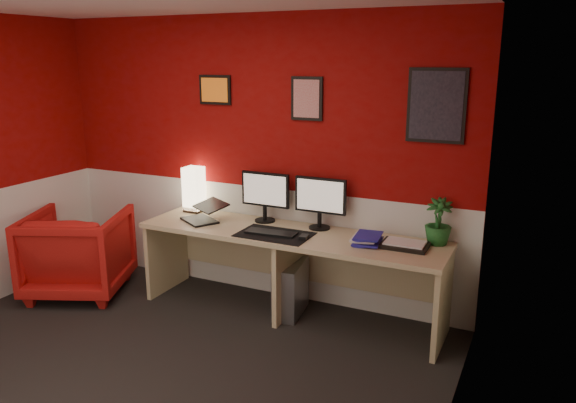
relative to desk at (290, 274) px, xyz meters
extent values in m
cube|color=black|center=(-0.52, -1.41, -0.36)|extent=(4.00, 3.50, 0.01)
cube|color=maroon|center=(-0.52, 0.34, 0.89)|extent=(4.00, 0.01, 2.50)
cube|color=maroon|center=(1.48, -1.41, 0.89)|extent=(0.01, 3.50, 2.50)
cube|color=silver|center=(-0.52, 0.34, 0.14)|extent=(4.00, 0.01, 1.00)
cube|color=silver|center=(1.47, -1.41, 0.14)|extent=(0.01, 3.50, 1.00)
cube|color=tan|center=(0.00, 0.00, 0.00)|extent=(2.60, 0.65, 0.73)
cube|color=#FFE5B2|center=(-1.09, 0.22, 0.56)|extent=(0.16, 0.16, 0.40)
cube|color=black|center=(-0.86, -0.05, 0.47)|extent=(0.40, 0.37, 0.22)
cube|color=black|center=(-0.34, 0.20, 0.66)|extent=(0.45, 0.06, 0.58)
cube|color=black|center=(0.18, 0.21, 0.66)|extent=(0.45, 0.06, 0.58)
cube|color=black|center=(-0.08, -0.11, 0.37)|extent=(0.60, 0.38, 0.01)
cube|color=black|center=(-0.11, -0.11, 0.38)|extent=(0.43, 0.17, 0.02)
cube|color=black|center=(0.18, -0.12, 0.39)|extent=(0.07, 0.11, 0.03)
imported|color=#252097|center=(0.56, -0.01, 0.38)|extent=(0.24, 0.30, 0.03)
imported|color=silver|center=(0.55, 0.01, 0.40)|extent=(0.22, 0.28, 0.02)
imported|color=#252097|center=(0.57, -0.02, 0.43)|extent=(0.23, 0.29, 0.02)
cube|color=black|center=(0.95, 0.04, 0.38)|extent=(0.35, 0.25, 0.03)
imported|color=#19591E|center=(1.16, 0.22, 0.55)|extent=(0.24, 0.24, 0.36)
cube|color=#99999E|center=(0.00, 0.02, -0.14)|extent=(0.26, 0.47, 0.45)
imported|color=red|center=(-1.96, -0.41, 0.03)|extent=(1.10, 1.12, 0.78)
cube|color=orange|center=(-0.89, 0.33, 1.49)|extent=(0.32, 0.02, 0.26)
cube|color=red|center=(0.00, 0.33, 1.44)|extent=(0.28, 0.02, 0.36)
cube|color=black|center=(1.07, 0.33, 1.42)|extent=(0.44, 0.02, 0.56)
camera|label=1|loc=(1.89, -4.01, 1.77)|focal=35.08mm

